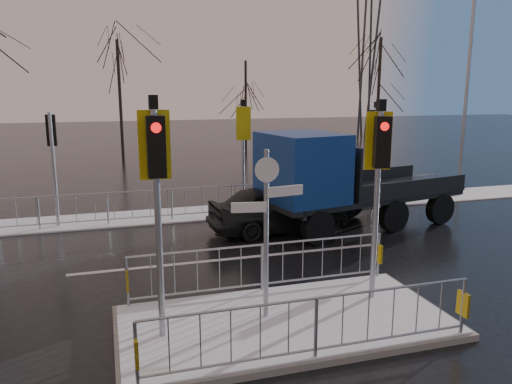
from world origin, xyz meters
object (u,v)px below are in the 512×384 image
object	(u,v)px
flatbed_truck	(327,179)
street_lamp_right	(469,84)
car_far_lane	(278,208)
traffic_island	(284,305)

from	to	relation	value
flatbed_truck	street_lamp_right	size ratio (longest dim) A/B	0.85
car_far_lane	flatbed_truck	world-z (taller)	flatbed_truck
traffic_island	street_lamp_right	distance (m)	14.14
traffic_island	car_far_lane	world-z (taller)	traffic_island
car_far_lane	street_lamp_right	xyz separation A→B (m)	(8.66, 2.65, 3.67)
traffic_island	flatbed_truck	world-z (taller)	traffic_island
car_far_lane	street_lamp_right	world-z (taller)	street_lamp_right
car_far_lane	flatbed_truck	size ratio (longest dim) A/B	0.62
traffic_island	flatbed_truck	xyz separation A→B (m)	(3.34, 5.46, 1.20)
traffic_island	street_lamp_right	size ratio (longest dim) A/B	0.75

